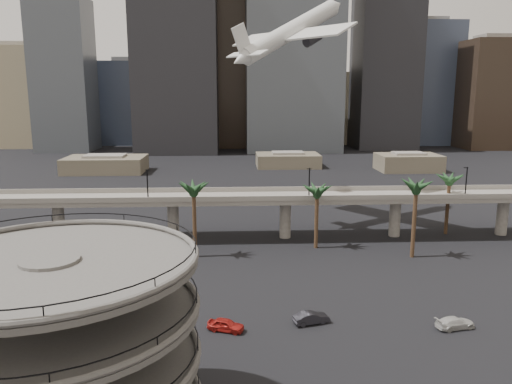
{
  "coord_description": "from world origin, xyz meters",
  "views": [
    {
      "loc": [
        0.7,
        -40.07,
        28.45
      ],
      "look_at": [
        3.94,
        28.0,
        14.72
      ],
      "focal_mm": 35.0,
      "sensor_mm": 36.0,
      "label": 1
    }
  ],
  "objects_px": {
    "parking_ramp": "(56,338)",
    "car_a": "(226,325)",
    "overpass": "(229,202)",
    "airborne_jet": "(291,32)",
    "car_b": "(311,318)",
    "car_c": "(455,323)"
  },
  "relations": [
    {
      "from": "parking_ramp",
      "to": "car_a",
      "type": "bearing_deg",
      "value": 57.55
    },
    {
      "from": "overpass",
      "to": "airborne_jet",
      "type": "relative_size",
      "value": 4.65
    },
    {
      "from": "parking_ramp",
      "to": "car_b",
      "type": "distance_m",
      "value": 32.95
    },
    {
      "from": "car_c",
      "to": "car_b",
      "type": "bearing_deg",
      "value": 70.92
    },
    {
      "from": "airborne_jet",
      "to": "parking_ramp",
      "type": "bearing_deg",
      "value": -149.26
    },
    {
      "from": "parking_ramp",
      "to": "car_c",
      "type": "xyz_separation_m",
      "value": [
        40.74,
        19.3,
        -9.13
      ]
    },
    {
      "from": "car_c",
      "to": "airborne_jet",
      "type": "bearing_deg",
      "value": 2.85
    },
    {
      "from": "airborne_jet",
      "to": "overpass",
      "type": "bearing_deg",
      "value": -173.09
    },
    {
      "from": "overpass",
      "to": "car_c",
      "type": "distance_m",
      "value": 48.88
    },
    {
      "from": "car_a",
      "to": "airborne_jet",
      "type": "bearing_deg",
      "value": 4.47
    },
    {
      "from": "car_b",
      "to": "car_c",
      "type": "xyz_separation_m",
      "value": [
        17.39,
        -2.11,
        -0.04
      ]
    },
    {
      "from": "parking_ramp",
      "to": "car_b",
      "type": "height_order",
      "value": "parking_ramp"
    },
    {
      "from": "airborne_jet",
      "to": "car_c",
      "type": "distance_m",
      "value": 68.55
    },
    {
      "from": "overpass",
      "to": "parking_ramp",
      "type": "bearing_deg",
      "value": -102.43
    },
    {
      "from": "overpass",
      "to": "car_c",
      "type": "bearing_deg",
      "value": -55.06
    },
    {
      "from": "parking_ramp",
      "to": "overpass",
      "type": "bearing_deg",
      "value": 77.57
    },
    {
      "from": "car_b",
      "to": "overpass",
      "type": "bearing_deg",
      "value": 0.05
    },
    {
      "from": "car_a",
      "to": "car_c",
      "type": "distance_m",
      "value": 28.05
    },
    {
      "from": "car_b",
      "to": "car_c",
      "type": "height_order",
      "value": "car_b"
    },
    {
      "from": "airborne_jet",
      "to": "car_a",
      "type": "distance_m",
      "value": 67.85
    },
    {
      "from": "car_b",
      "to": "car_a",
      "type": "bearing_deg",
      "value": 82.42
    },
    {
      "from": "airborne_jet",
      "to": "car_a",
      "type": "xyz_separation_m",
      "value": [
        -13.65,
        -53.01,
        -40.09
      ]
    }
  ]
}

